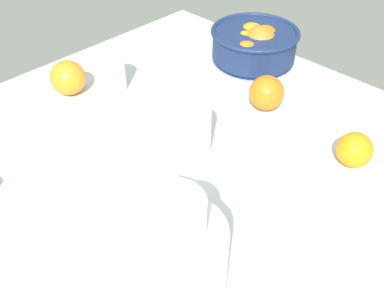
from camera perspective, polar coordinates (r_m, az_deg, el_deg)
ground_plane at (r=89.96cm, az=-0.24°, el=-4.26°), size 113.48×107.78×3.00cm
fruit_bowl at (r=123.49cm, az=7.71°, el=12.19°), size 22.99×22.99×10.28cm
juice_pitcher at (r=66.06cm, az=-2.19°, el=-14.73°), size 18.11×14.82×20.02cm
juice_glass at (r=90.95cm, az=-0.60°, el=1.64°), size 9.53×9.53×11.38cm
second_glass at (r=112.54cm, az=-9.93°, el=8.41°), size 6.68×6.68×9.08cm
loose_orange_0 at (r=113.22cm, az=-15.17°, el=7.93°), size 8.32×8.32×8.32cm
loose_orange_2 at (r=94.05cm, az=19.54°, el=-0.67°), size 7.01×7.01×7.01cm
loose_orange_3 at (r=105.38cm, az=9.24°, el=6.27°), size 8.02×8.02×8.02cm
spoon at (r=87.49cm, az=9.93°, el=-4.79°), size 8.84×14.57×1.00cm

